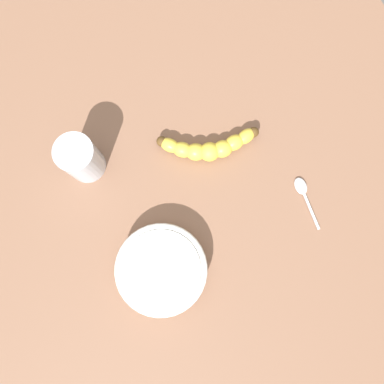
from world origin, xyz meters
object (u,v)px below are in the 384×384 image
object	(u,v)px
smoothie_glass	(81,159)
ceramic_bowl	(162,269)
banana	(209,147)
teaspoon	(302,189)

from	to	relation	value
smoothie_glass	ceramic_bowl	xyz separation A→B (cm)	(-3.59, 25.96, -2.28)
banana	ceramic_bowl	xyz separation A→B (cm)	(19.77, 16.78, 1.00)
ceramic_bowl	smoothie_glass	bearing A→B (deg)	-82.12
banana	teaspoon	bearing A→B (deg)	-29.67
smoothie_glass	ceramic_bowl	world-z (taller)	smoothie_glass
ceramic_bowl	teaspoon	bearing A→B (deg)	-179.33
smoothie_glass	teaspoon	bearing A→B (deg)	144.53
ceramic_bowl	teaspoon	distance (cm)	32.41
banana	teaspoon	world-z (taller)	banana
smoothie_glass	ceramic_bowl	distance (cm)	26.30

